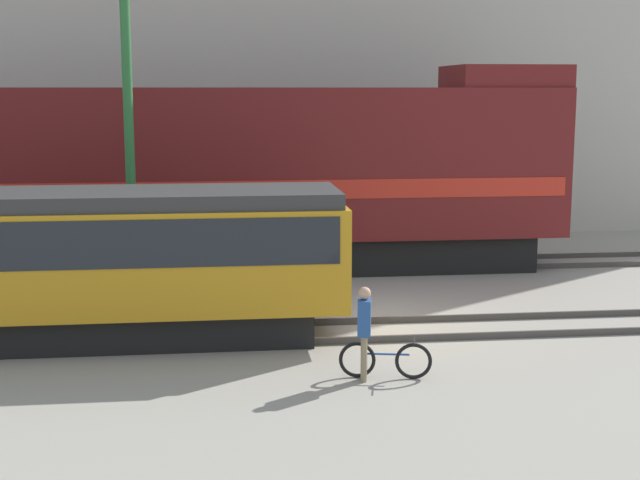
# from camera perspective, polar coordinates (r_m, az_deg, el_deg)

# --- Properties ---
(ground_plane) EXTENTS (120.00, 120.00, 0.00)m
(ground_plane) POSITION_cam_1_polar(r_m,az_deg,el_deg) (19.58, 2.04, -5.08)
(ground_plane) COLOR #9E998C
(track_near) EXTENTS (60.00, 1.50, 0.14)m
(track_near) POSITION_cam_1_polar(r_m,az_deg,el_deg) (18.46, 2.59, -5.78)
(track_near) COLOR #47423D
(track_near) RESTS_ON ground
(track_far) EXTENTS (60.00, 1.51, 0.14)m
(track_far) POSITION_cam_1_polar(r_m,az_deg,el_deg) (24.92, 0.09, -1.69)
(track_far) COLOR #47423D
(track_far) RESTS_ON ground
(building_backdrop) EXTENTS (35.91, 6.00, 15.88)m
(building_backdrop) POSITION_cam_1_polar(r_m,az_deg,el_deg) (32.90, -1.71, 14.83)
(building_backdrop) COLOR beige
(building_backdrop) RESTS_ON ground
(freight_locomotive) EXTENTS (20.25, 3.04, 5.61)m
(freight_locomotive) POSITION_cam_1_polar(r_m,az_deg,el_deg) (24.38, -7.88, 4.02)
(freight_locomotive) COLOR black
(freight_locomotive) RESTS_ON ground
(streetcar) EXTENTS (11.36, 2.54, 3.03)m
(streetcar) POSITION_cam_1_polar(r_m,az_deg,el_deg) (18.12, -16.64, -1.08)
(streetcar) COLOR black
(streetcar) RESTS_ON ground
(bicycle) EXTENTS (1.60, 0.51, 0.71)m
(bicycle) POSITION_cam_1_polar(r_m,az_deg,el_deg) (15.65, 4.20, -7.68)
(bicycle) COLOR black
(bicycle) RESTS_ON ground
(person) EXTENTS (0.29, 0.40, 1.66)m
(person) POSITION_cam_1_polar(r_m,az_deg,el_deg) (15.32, 2.85, -5.40)
(person) COLOR #8C7A5B
(person) RESTS_ON ground
(utility_pole_left) EXTENTS (0.22, 0.22, 9.07)m
(utility_pole_left) POSITION_cam_1_polar(r_m,az_deg,el_deg) (21.00, -12.18, 8.23)
(utility_pole_left) COLOR #2D7238
(utility_pole_left) RESTS_ON ground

